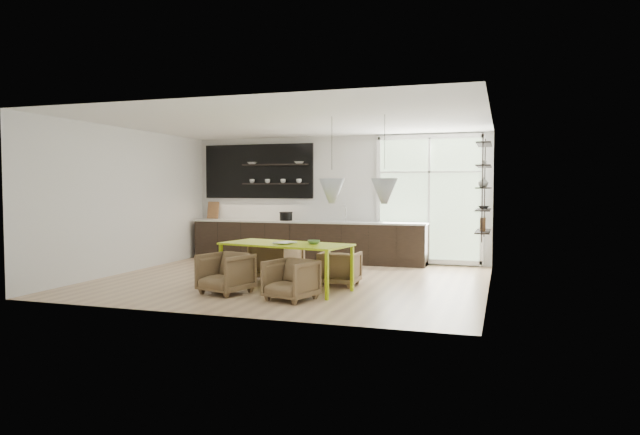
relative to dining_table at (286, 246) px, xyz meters
The scene contains 11 objects.
room 2.16m from the dining_table, 81.24° to the left, with size 7.02×6.01×2.91m.
kitchen_run 3.73m from the dining_table, 104.99° to the left, with size 5.54×0.69×2.75m.
right_shelving 3.84m from the dining_table, 34.02° to the left, with size 0.26×1.22×1.90m.
dining_table is the anchor object (origin of this frame).
armchair_back_left 1.06m from the dining_table, 120.81° to the left, with size 0.78×0.80×0.73m, color brown.
armchair_back_right 1.10m from the dining_table, 43.14° to the left, with size 0.64×0.66×0.60m, color brown.
armchair_front_left 1.08m from the dining_table, 142.50° to the right, with size 0.70×0.72×0.66m, color brown.
armchair_front_right 0.98m from the dining_table, 63.52° to the right, with size 0.66×0.68×0.62m, color brown.
wire_stool 1.16m from the dining_table, behind, with size 0.37×0.37×0.47m.
table_book 0.13m from the dining_table, 158.31° to the right, with size 0.25×0.34×0.03m, color white.
table_bowl 0.49m from the dining_table, ahead, with size 0.21×0.21×0.06m, color #5A8250.
Camera 1 is at (3.72, -9.72, 1.71)m, focal length 32.00 mm.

